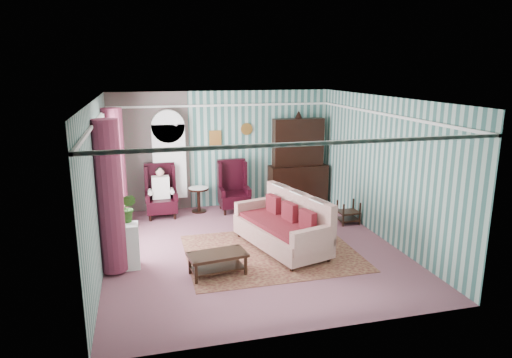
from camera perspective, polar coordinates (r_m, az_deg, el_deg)
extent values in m
plane|color=#8C5162|center=(9.04, -0.50, -8.67)|extent=(6.00, 6.00, 0.00)
cube|color=#396860|center=(11.47, -4.13, 3.69)|extent=(5.50, 0.02, 2.90)
cube|color=#396860|center=(5.84, 6.60, -6.35)|extent=(5.50, 0.02, 2.90)
cube|color=#396860|center=(8.39, -19.08, -0.80)|extent=(0.02, 6.00, 2.90)
cube|color=#396860|center=(9.61, 15.61, 1.25)|extent=(0.02, 6.00, 2.90)
cube|color=silver|center=(8.37, -0.54, 10.00)|extent=(5.50, 6.00, 0.02)
cube|color=#814154|center=(11.28, -13.16, 3.20)|extent=(1.90, 0.01, 2.90)
cube|color=white|center=(8.40, -0.54, 7.62)|extent=(5.50, 6.00, 0.05)
cube|color=white|center=(8.95, -18.66, 0.77)|extent=(0.04, 1.50, 1.90)
cylinder|color=maroon|center=(7.96, -17.83, -2.20)|extent=(0.44, 0.44, 2.60)
cylinder|color=maroon|center=(10.00, -17.21, 1.02)|extent=(0.44, 0.44, 2.60)
cube|color=#C97A35|center=(11.35, -5.12, 5.11)|extent=(0.30, 0.03, 0.38)
cube|color=white|center=(11.22, -10.75, 1.54)|extent=(0.80, 0.28, 2.24)
cube|color=black|center=(11.73, 5.32, 2.56)|extent=(1.50, 0.56, 2.36)
cube|color=black|center=(10.94, -11.80, -1.49)|extent=(0.76, 0.80, 1.25)
cube|color=black|center=(11.14, -2.78, -0.93)|extent=(0.76, 0.80, 1.25)
cylinder|color=black|center=(11.24, -7.17, -2.61)|extent=(0.50, 0.50, 0.60)
cube|color=black|center=(10.55, 11.46, -4.06)|extent=(0.45, 0.38, 0.54)
cube|color=white|center=(8.40, -16.27, -8.11)|extent=(0.55, 0.35, 0.80)
cube|color=#471A17|center=(8.84, 1.89, -9.16)|extent=(3.20, 2.60, 0.01)
cube|color=beige|center=(8.86, 3.16, -5.36)|extent=(1.58, 2.39, 1.10)
cube|color=beige|center=(9.27, 4.29, -4.93)|extent=(0.92, 0.84, 0.97)
cube|color=black|center=(7.93, -4.82, -10.53)|extent=(1.04, 0.65, 0.39)
imported|color=#275119|center=(8.13, -17.25, -4.31)|extent=(0.46, 0.43, 0.42)
imported|color=#1B4916|center=(8.30, -15.70, -3.52)|extent=(0.35, 0.32, 0.51)
imported|color=#19521D|center=(8.30, -17.21, -4.19)|extent=(0.24, 0.24, 0.36)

